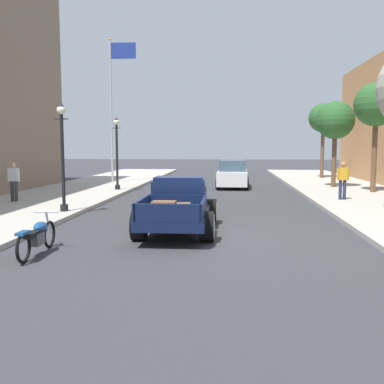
# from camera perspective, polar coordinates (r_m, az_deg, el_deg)

# --- Properties ---
(ground_plane) EXTENTS (140.00, 140.00, 0.00)m
(ground_plane) POSITION_cam_1_polar(r_m,az_deg,el_deg) (12.23, 0.57, -5.76)
(ground_plane) COLOR #333338
(hotrod_truck_navy) EXTENTS (2.23, 4.96, 1.58)m
(hotrod_truck_navy) POSITION_cam_1_polar(r_m,az_deg,el_deg) (13.10, -1.66, -1.63)
(hotrod_truck_navy) COLOR #0F1938
(hotrod_truck_navy) RESTS_ON ground
(motorcycle_parked) EXTENTS (0.62, 2.12, 0.93)m
(motorcycle_parked) POSITION_cam_1_polar(r_m,az_deg,el_deg) (10.70, -19.44, -5.40)
(motorcycle_parked) COLOR black
(motorcycle_parked) RESTS_ON ground
(car_background_white) EXTENTS (1.96, 4.34, 1.65)m
(car_background_white) POSITION_cam_1_polar(r_m,az_deg,el_deg) (26.45, 5.29, 2.23)
(car_background_white) COLOR silver
(car_background_white) RESTS_ON ground
(pedestrian_sidewalk_left) EXTENTS (0.53, 0.22, 1.65)m
(pedestrian_sidewalk_left) POSITION_cam_1_polar(r_m,az_deg,el_deg) (20.02, -22.11, 1.53)
(pedestrian_sidewalk_left) COLOR #333338
(pedestrian_sidewalk_left) RESTS_ON sidewalk_left
(pedestrian_sidewalk_right) EXTENTS (0.53, 0.22, 1.65)m
(pedestrian_sidewalk_right) POSITION_cam_1_polar(r_m,az_deg,el_deg) (20.29, 18.96, 1.70)
(pedestrian_sidewalk_right) COLOR #232847
(pedestrian_sidewalk_right) RESTS_ON sidewalk_right
(street_lamp_near) EXTENTS (0.50, 0.32, 3.85)m
(street_lamp_near) POSITION_cam_1_polar(r_m,az_deg,el_deg) (16.37, -16.45, 5.38)
(street_lamp_near) COLOR black
(street_lamp_near) RESTS_ON sidewalk_left
(street_lamp_far) EXTENTS (0.50, 0.32, 3.85)m
(street_lamp_far) POSITION_cam_1_polar(r_m,az_deg,el_deg) (23.99, -9.72, 5.66)
(street_lamp_far) COLOR black
(street_lamp_far) RESTS_ON sidewalk_left
(flagpole) EXTENTS (1.74, 0.16, 9.16)m
(flagpole) POSITION_cam_1_polar(r_m,az_deg,el_deg) (29.31, -10.03, 12.33)
(flagpole) COLOR #B2B2B7
(flagpole) RESTS_ON sidewalk_left
(street_tree_second) EXTENTS (2.20, 2.20, 5.51)m
(street_tree_second) POSITION_cam_1_polar(r_m,az_deg,el_deg) (24.22, 22.77, 10.30)
(street_tree_second) COLOR brown
(street_tree_second) RESTS_ON sidewalk_right
(street_tree_third) EXTENTS (2.14, 2.14, 4.86)m
(street_tree_third) POSITION_cam_1_polar(r_m,az_deg,el_deg) (26.41, 18.08, 8.75)
(street_tree_third) COLOR brown
(street_tree_third) RESTS_ON sidewalk_right
(street_tree_farthest) EXTENTS (2.12, 2.12, 5.44)m
(street_tree_farthest) POSITION_cam_1_polar(r_m,az_deg,el_deg) (33.86, 16.66, 9.09)
(street_tree_farthest) COLOR brown
(street_tree_farthest) RESTS_ON sidewalk_right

